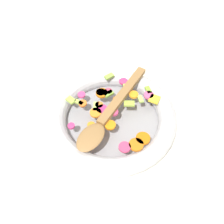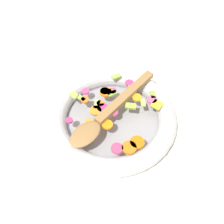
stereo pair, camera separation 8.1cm
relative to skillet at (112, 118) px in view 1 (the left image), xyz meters
name	(u,v)px [view 1 (the left image)]	position (x,y,z in m)	size (l,w,h in m)	color
ground_plane	(112,123)	(0.00, 0.00, -0.02)	(4.00, 4.00, 0.00)	silver
skillet	(112,118)	(0.00, 0.00, 0.00)	(0.34, 0.34, 0.05)	gray
chopped_vegetables	(114,110)	(0.00, 0.01, 0.03)	(0.25, 0.23, 0.01)	orange
wooden_spoon	(107,115)	(0.00, -0.02, 0.04)	(0.06, 0.31, 0.01)	olive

